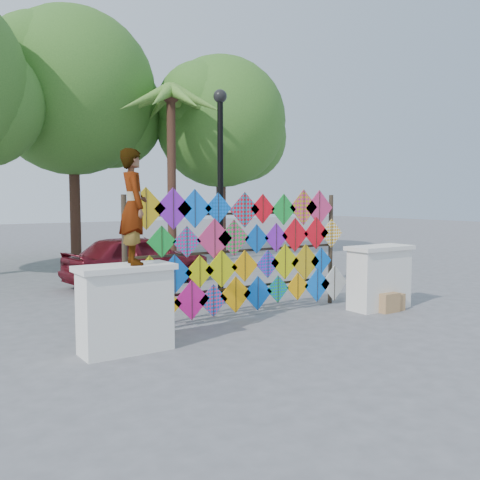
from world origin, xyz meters
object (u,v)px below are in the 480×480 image
(kite_rack, at_px, (247,252))
(vendor_woman, at_px, (133,207))
(sedan, at_px, (139,259))
(lamppost, at_px, (220,176))

(kite_rack, bearing_deg, vendor_woman, -160.78)
(sedan, bearing_deg, kite_rack, 174.57)
(kite_rack, bearing_deg, lamppost, 80.97)
(kite_rack, relative_size, vendor_woman, 2.97)
(kite_rack, height_order, lamppost, lamppost)
(sedan, bearing_deg, vendor_woman, 148.29)
(vendor_woman, bearing_deg, sedan, -12.26)
(kite_rack, xyz_separation_m, lamppost, (0.20, 1.28, 1.47))
(kite_rack, bearing_deg, sedan, 92.47)
(kite_rack, height_order, sedan, kite_rack)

